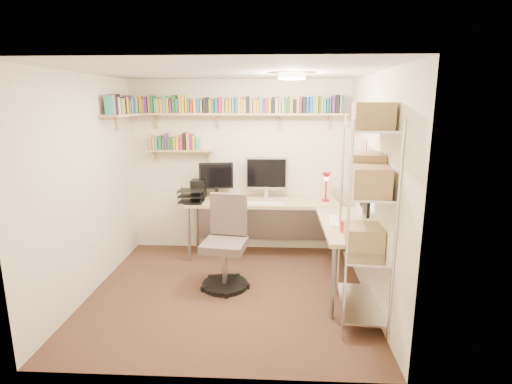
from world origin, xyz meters
The scene contains 6 objects.
ground centered at (0.00, 0.00, 0.00)m, with size 3.20×3.20×0.00m, color #43291C.
room_shell centered at (0.00, 0.00, 1.55)m, with size 3.24×3.04×2.52m.
wall_shelves centered at (-0.41, 1.30, 2.03)m, with size 3.12×1.09×0.80m.
corner_desk centered at (0.50, 0.91, 0.81)m, with size 2.53×2.10×1.43m.
office_chair centered at (-0.05, 0.19, 0.47)m, with size 0.59×0.59×1.11m.
wire_rack centered at (1.42, -0.50, 1.39)m, with size 0.51×0.92×2.19m.
Camera 1 is at (0.53, -4.31, 2.20)m, focal length 28.00 mm.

